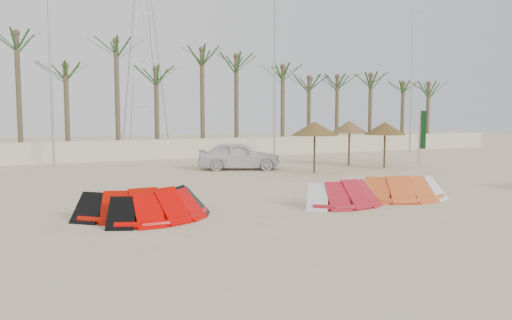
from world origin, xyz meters
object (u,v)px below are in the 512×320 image
parasol_left (315,129)px  car (239,156)px  kite_red_mid (159,204)px  parasol_mid (385,128)px  kite_red_right (341,192)px  kite_orange (389,187)px  kite_red_left (138,201)px  parasol_right (349,127)px

parasol_left → car: (-2.88, 2.92, -1.48)m
kite_red_mid → car: bearing=56.4°
parasol_left → parasol_mid: bearing=4.4°
kite_red_right → kite_orange: 2.22m
kite_orange → parasol_left: 8.18m
kite_red_left → kite_red_right: 6.46m
kite_red_mid → kite_orange: 8.12m
kite_red_right → parasol_right: parasol_right is taller
parasol_mid → car: 8.18m
kite_red_left → kite_orange: same height
parasol_left → kite_red_right: bearing=-116.4°
kite_orange → car: 10.76m
parasol_left → car: 4.36m
car → kite_orange: bearing=-151.1°
kite_red_right → kite_orange: size_ratio=0.79×
kite_red_left → parasol_left: size_ratio=1.41×
kite_red_mid → parasol_left: bearing=37.7°
kite_red_right → parasol_left: bearing=63.6°
parasol_left → kite_orange: bearing=-103.0°
parasol_right → car: 6.68m
kite_red_left → parasol_mid: parasol_mid is taller
kite_red_right → parasol_right: 12.73m
kite_red_right → parasol_right: size_ratio=1.20×
kite_red_left → parasol_right: bearing=32.6°
parasol_right → kite_orange: bearing=-118.8°
parasol_right → car: (-6.46, 0.91, -1.48)m
parasol_mid → kite_orange: bearing=-128.9°
kite_red_left → parasol_mid: size_ratio=1.44×
kite_red_right → parasol_right: bearing=53.1°
kite_red_mid → parasol_left: (9.92, 7.66, 1.81)m
kite_orange → car: car is taller
kite_red_mid → kite_red_right: bearing=-3.8°
kite_red_left → parasol_left: parasol_left is taller
kite_orange → parasol_right: (5.37, 9.79, 1.81)m
kite_red_right → kite_orange: bearing=7.3°
kite_red_right → car: car is taller
kite_red_left → car: (7.47, 9.82, 0.32)m
car → parasol_right: bearing=-74.9°
kite_red_right → kite_red_mid: bearing=176.2°
parasol_left → parasol_right: same height
parasol_left → parasol_mid: (4.76, 0.36, -0.06)m
kite_red_mid → parasol_right: bearing=35.7°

